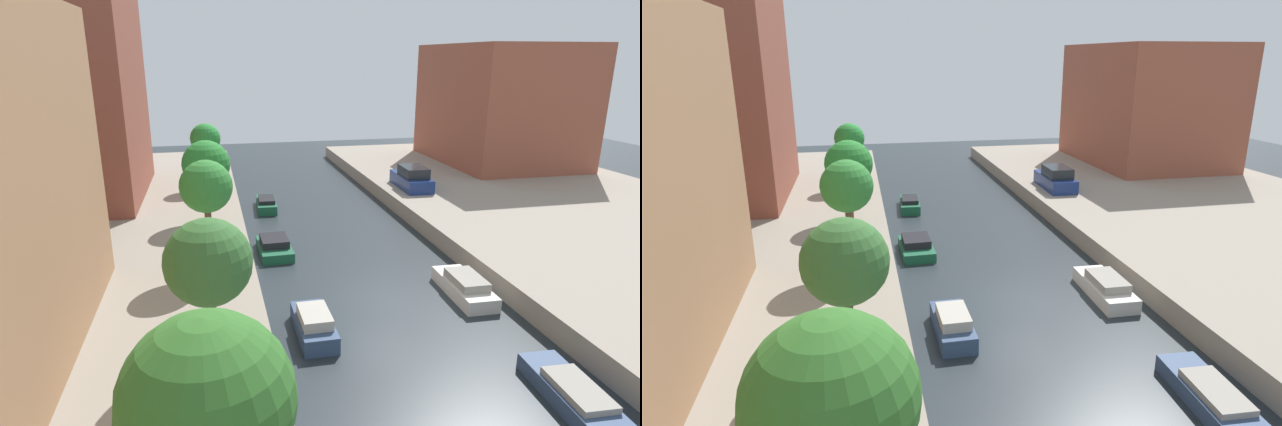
{
  "view_description": "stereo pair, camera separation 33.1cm",
  "coord_description": "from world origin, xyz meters",
  "views": [
    {
      "loc": [
        -6.64,
        -18.59,
        9.81
      ],
      "look_at": [
        -1.15,
        6.55,
        1.92
      ],
      "focal_mm": 28.64,
      "sensor_mm": 36.0,
      "label": 1
    },
    {
      "loc": [
        -6.32,
        -18.65,
        9.81
      ],
      "look_at": [
        -1.15,
        6.55,
        1.92
      ],
      "focal_mm": 28.64,
      "sensor_mm": 36.0,
      "label": 2
    }
  ],
  "objects": [
    {
      "name": "street_tree_1",
      "position": [
        -6.88,
        -4.68,
        4.17
      ],
      "size": [
        2.58,
        2.58,
        4.47
      ],
      "color": "#4E3929",
      "rests_on": "quay_left"
    },
    {
      "name": "street_tree_3",
      "position": [
        -6.88,
        9.49,
        4.19
      ],
      "size": [
        2.62,
        2.62,
        4.51
      ],
      "color": "brown",
      "rests_on": "quay_left"
    },
    {
      "name": "ground_plane",
      "position": [
        0.0,
        0.0,
        0.0
      ],
      "size": [
        84.0,
        84.0,
        0.0
      ],
      "primitive_type": "plane",
      "color": "#232B30"
    },
    {
      "name": "moored_boat_right_2",
      "position": [
        3.34,
        -7.71,
        0.32
      ],
      "size": [
        1.52,
        3.95,
        0.74
      ],
      "color": "#33476B",
      "rests_on": "ground_plane"
    },
    {
      "name": "moored_boat_left_2",
      "position": [
        -3.31,
        -2.28,
        0.44
      ],
      "size": [
        1.26,
        3.1,
        1.04
      ],
      "color": "#33476B",
      "rests_on": "ground_plane"
    },
    {
      "name": "street_tree_0",
      "position": [
        -6.88,
        -12.33,
        5.19
      ],
      "size": [
        2.53,
        2.53,
        5.49
      ],
      "color": "brown",
      "rests_on": "quay_left"
    },
    {
      "name": "street_tree_4",
      "position": [
        -6.88,
        17.44,
        4.38
      ],
      "size": [
        2.08,
        2.08,
        4.46
      ],
      "color": "brown",
      "rests_on": "quay_left"
    },
    {
      "name": "moored_boat_right_3",
      "position": [
        3.66,
        -0.43,
        0.41
      ],
      "size": [
        1.5,
        3.78,
        0.96
      ],
      "color": "beige",
      "rests_on": "ground_plane"
    },
    {
      "name": "moored_boat_left_4",
      "position": [
        -3.13,
        14.39,
        0.36
      ],
      "size": [
        1.44,
        3.5,
        0.83
      ],
      "color": "#195638",
      "rests_on": "ground_plane"
    },
    {
      "name": "low_block_right",
      "position": [
        18.0,
        21.6,
        5.92
      ],
      "size": [
        10.0,
        13.18,
        9.85
      ],
      "primitive_type": "cube",
      "color": "brown",
      "rests_on": "quay_right"
    },
    {
      "name": "parked_car",
      "position": [
        7.06,
        14.02,
        1.66
      ],
      "size": [
        1.94,
        4.35,
        1.57
      ],
      "color": "navy",
      "rests_on": "quay_right"
    },
    {
      "name": "street_tree_2",
      "position": [
        -6.88,
        2.44,
        4.63
      ],
      "size": [
        2.21,
        2.21,
        4.78
      ],
      "color": "brown",
      "rests_on": "quay_left"
    },
    {
      "name": "apartment_tower_far",
      "position": [
        -16.0,
        16.61,
        12.89
      ],
      "size": [
        10.0,
        12.05,
        23.78
      ],
      "primitive_type": "cube",
      "color": "brown",
      "rests_on": "quay_left"
    },
    {
      "name": "moored_boat_left_3",
      "position": [
        -3.65,
        6.2,
        0.36
      ],
      "size": [
        1.65,
        3.17,
        0.86
      ],
      "color": "#195638",
      "rests_on": "ground_plane"
    }
  ]
}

